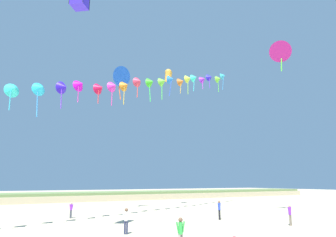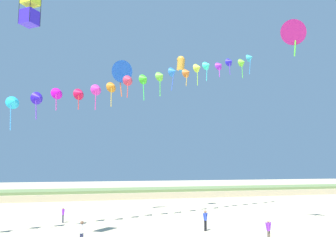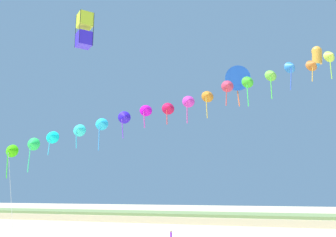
{
  "view_description": "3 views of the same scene",
  "coord_description": "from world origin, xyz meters",
  "px_view_note": "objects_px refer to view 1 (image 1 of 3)",
  "views": [
    {
      "loc": [
        -12.0,
        -11.28,
        3.44
      ],
      "look_at": [
        2.33,
        13.11,
        9.43
      ],
      "focal_mm": 32.0,
      "sensor_mm": 36.0,
      "label": 1
    },
    {
      "loc": [
        -5.46,
        -17.74,
        5.4
      ],
      "look_at": [
        3.03,
        9.97,
        9.37
      ],
      "focal_mm": 38.0,
      "sensor_mm": 36.0,
      "label": 2
    },
    {
      "loc": [
        5.68,
        -13.09,
        4.96
      ],
      "look_at": [
        -1.67,
        9.03,
        9.77
      ],
      "focal_mm": 38.0,
      "sensor_mm": 36.0,
      "label": 3
    }
  ],
  "objects_px": {
    "person_far_left": "(290,213)",
    "large_kite_mid_trail": "(168,76)",
    "large_kite_low_lead": "(280,51)",
    "large_kite_outer_drift": "(120,77)",
    "person_mid_center": "(219,209)",
    "person_near_right": "(181,232)",
    "person_near_left": "(71,209)",
    "person_far_right": "(126,219)"
  },
  "relations": [
    {
      "from": "large_kite_low_lead",
      "to": "large_kite_outer_drift",
      "type": "xyz_separation_m",
      "value": [
        -14.66,
        13.48,
        -1.62
      ]
    },
    {
      "from": "person_far_left",
      "to": "large_kite_mid_trail",
      "type": "bearing_deg",
      "value": 89.4
    },
    {
      "from": "person_mid_center",
      "to": "person_near_right",
      "type": "bearing_deg",
      "value": -138.27
    },
    {
      "from": "person_mid_center",
      "to": "person_far_left",
      "type": "distance_m",
      "value": 6.31
    },
    {
      "from": "person_mid_center",
      "to": "large_kite_low_lead",
      "type": "bearing_deg",
      "value": -6.51
    },
    {
      "from": "large_kite_mid_trail",
      "to": "person_near_right",
      "type": "bearing_deg",
      "value": -119.16
    },
    {
      "from": "large_kite_mid_trail",
      "to": "person_near_left",
      "type": "bearing_deg",
      "value": -158.39
    },
    {
      "from": "person_far_right",
      "to": "person_mid_center",
      "type": "bearing_deg",
      "value": 15.27
    },
    {
      "from": "person_far_left",
      "to": "person_far_right",
      "type": "xyz_separation_m",
      "value": [
        -12.95,
        2.94,
        0.02
      ]
    },
    {
      "from": "person_near_left",
      "to": "person_mid_center",
      "type": "height_order",
      "value": "person_mid_center"
    },
    {
      "from": "person_far_left",
      "to": "large_kite_outer_drift",
      "type": "distance_m",
      "value": 25.44
    },
    {
      "from": "person_far_left",
      "to": "person_mid_center",
      "type": "bearing_deg",
      "value": 112.97
    },
    {
      "from": "person_far_left",
      "to": "person_far_right",
      "type": "height_order",
      "value": "person_far_right"
    },
    {
      "from": "person_near_left",
      "to": "person_far_right",
      "type": "xyz_separation_m",
      "value": [
        1.11,
        -11.06,
        0.1
      ]
    },
    {
      "from": "large_kite_mid_trail",
      "to": "large_kite_outer_drift",
      "type": "xyz_separation_m",
      "value": [
        -8.16,
        -1.41,
        -2.01
      ]
    },
    {
      "from": "large_kite_low_lead",
      "to": "person_near_right",
      "type": "bearing_deg",
      "value": -157.59
    },
    {
      "from": "person_far_right",
      "to": "person_near_right",
      "type": "bearing_deg",
      "value": -86.0
    },
    {
      "from": "person_near_right",
      "to": "person_far_right",
      "type": "distance_m",
      "value": 6.13
    },
    {
      "from": "person_near_left",
      "to": "large_kite_outer_drift",
      "type": "xyz_separation_m",
      "value": [
        6.11,
        4.24,
        15.94
      ]
    },
    {
      "from": "person_far_left",
      "to": "large_kite_low_lead",
      "type": "bearing_deg",
      "value": 35.35
    },
    {
      "from": "person_near_right",
      "to": "person_far_right",
      "type": "relative_size",
      "value": 0.97
    },
    {
      "from": "person_near_left",
      "to": "large_kite_mid_trail",
      "type": "bearing_deg",
      "value": 21.61
    },
    {
      "from": "large_kite_mid_trail",
      "to": "person_far_right",
      "type": "bearing_deg",
      "value": -128.22
    },
    {
      "from": "large_kite_low_lead",
      "to": "large_kite_mid_trail",
      "type": "bearing_deg",
      "value": 113.59
    },
    {
      "from": "person_near_left",
      "to": "large_kite_low_lead",
      "type": "bearing_deg",
      "value": -23.99
    },
    {
      "from": "person_near_left",
      "to": "person_far_right",
      "type": "bearing_deg",
      "value": -84.29
    },
    {
      "from": "person_near_left",
      "to": "large_kite_mid_trail",
      "type": "relative_size",
      "value": 0.63
    },
    {
      "from": "person_far_right",
      "to": "person_far_left",
      "type": "bearing_deg",
      "value": -12.79
    },
    {
      "from": "large_kite_outer_drift",
      "to": "person_far_right",
      "type": "bearing_deg",
      "value": -108.11
    },
    {
      "from": "person_near_left",
      "to": "person_near_right",
      "type": "bearing_deg",
      "value": -84.9
    },
    {
      "from": "person_near_left",
      "to": "person_far_right",
      "type": "height_order",
      "value": "person_far_right"
    },
    {
      "from": "person_near_right",
      "to": "person_far_left",
      "type": "xyz_separation_m",
      "value": [
        12.53,
        3.17,
        0.01
      ]
    },
    {
      "from": "person_far_left",
      "to": "person_far_right",
      "type": "bearing_deg",
      "value": 167.21
    },
    {
      "from": "person_mid_center",
      "to": "large_kite_low_lead",
      "type": "distance_m",
      "value": 19.73
    },
    {
      "from": "large_kite_outer_drift",
      "to": "person_mid_center",
      "type": "bearing_deg",
      "value": -66.18
    },
    {
      "from": "person_near_left",
      "to": "person_far_left",
      "type": "bearing_deg",
      "value": -44.88
    },
    {
      "from": "person_mid_center",
      "to": "large_kite_mid_trail",
      "type": "distance_m",
      "value": 22.73
    },
    {
      "from": "person_far_right",
      "to": "large_kite_outer_drift",
      "type": "xyz_separation_m",
      "value": [
        5.0,
        15.3,
        15.84
      ]
    },
    {
      "from": "person_mid_center",
      "to": "person_far_left",
      "type": "xyz_separation_m",
      "value": [
        2.46,
        -5.81,
        -0.04
      ]
    },
    {
      "from": "person_mid_center",
      "to": "large_kite_mid_trail",
      "type": "xyz_separation_m",
      "value": [
        2.67,
        13.85,
        17.83
      ]
    },
    {
      "from": "person_mid_center",
      "to": "large_kite_outer_drift",
      "type": "bearing_deg",
      "value": 113.82
    },
    {
      "from": "person_near_right",
      "to": "person_far_left",
      "type": "height_order",
      "value": "person_far_left"
    }
  ]
}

